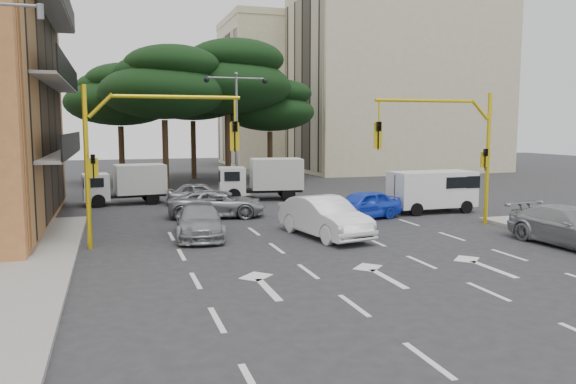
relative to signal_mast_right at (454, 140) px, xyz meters
name	(u,v)px	position (x,y,z in m)	size (l,w,h in m)	color
ground	(327,245)	(-6.80, -1.99, -3.88)	(120.00, 120.00, 0.00)	#28282B
median_strip	(237,194)	(-6.80, 14.01, -3.81)	(1.40, 6.00, 0.15)	gray
apartment_beige_near	(396,78)	(13.15, 30.01, 5.47)	(20.20, 12.15, 18.70)	#C3BB92
apartment_beige_far	(294,93)	(6.15, 42.01, 4.47)	(16.20, 12.15, 16.70)	#C3BB92
pine_left_near	(165,83)	(-10.75, 19.96, 3.72)	(9.15, 9.15, 10.23)	#382616
pine_center	(228,77)	(-5.75, 21.96, 4.41)	(9.98, 9.98, 11.16)	#382616
pine_left_far	(120,95)	(-13.75, 23.96, 3.03)	(8.32, 8.32, 9.30)	#382616
pine_right	(271,105)	(-1.75, 23.96, 2.33)	(7.49, 7.49, 8.37)	#382616
pine_back	(193,89)	(-7.75, 26.96, 3.72)	(9.15, 9.15, 10.23)	#382616
signal_mast_right	(454,140)	(0.00, 0.00, 0.00)	(5.79, 0.37, 6.00)	gold
signal_mast_left	(137,143)	(-13.61, 0.00, 0.00)	(5.79, 0.37, 6.00)	gold
street_lamp_center	(237,112)	(-6.80, 14.01, 1.54)	(4.16, 0.36, 7.77)	slate
car_white_hatch	(324,217)	(-6.32, -0.47, -3.06)	(1.74, 4.98, 1.64)	white
car_blue_compact	(362,205)	(-2.98, 3.08, -3.18)	(1.66, 4.12, 1.40)	blue
car_silver_wagon	(199,220)	(-11.20, 1.08, -3.21)	(1.88, 4.63, 1.34)	gray
car_silver_cross_a	(217,204)	(-9.62, 5.85, -3.22)	(2.21, 4.79, 1.33)	#96999D
car_silver_cross_b	(201,194)	(-9.74, 10.46, -3.24)	(1.53, 3.79, 1.29)	gray
car_silver_parked	(571,227)	(1.90, -4.94, -3.15)	(2.07, 5.09, 1.48)	#919398
van_white	(432,191)	(1.48, 4.06, -2.78)	(1.99, 4.40, 2.20)	white
box_truck_a	(125,185)	(-13.85, 12.01, -2.74)	(1.96, 4.66, 2.29)	silver
box_truck_b	(261,179)	(-5.80, 11.65, -2.62)	(2.16, 5.15, 2.53)	white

